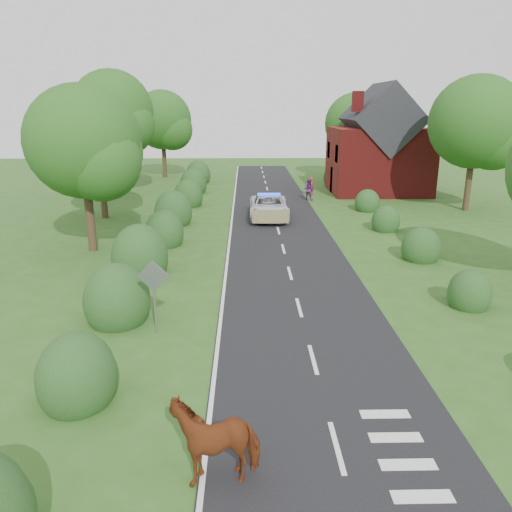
{
  "coord_description": "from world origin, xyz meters",
  "views": [
    {
      "loc": [
        -2.0,
        -13.32,
        7.28
      ],
      "look_at": [
        -1.57,
        6.48,
        1.3
      ],
      "focal_mm": 35.0,
      "sensor_mm": 36.0,
      "label": 1
    }
  ],
  "objects_px": {
    "cow": "(216,441)",
    "pedestrian_purple": "(309,190)",
    "police_van": "(269,207)",
    "road_sign": "(154,286)",
    "pedestrian_red": "(311,186)"
  },
  "relations": [
    {
      "from": "cow",
      "to": "pedestrian_purple",
      "type": "bearing_deg",
      "value": 156.86
    },
    {
      "from": "police_van",
      "to": "pedestrian_purple",
      "type": "height_order",
      "value": "pedestrian_purple"
    },
    {
      "from": "road_sign",
      "to": "pedestrian_purple",
      "type": "relative_size",
      "value": 1.5
    },
    {
      "from": "road_sign",
      "to": "cow",
      "type": "height_order",
      "value": "road_sign"
    },
    {
      "from": "road_sign",
      "to": "police_van",
      "type": "bearing_deg",
      "value": 75.48
    },
    {
      "from": "pedestrian_red",
      "to": "pedestrian_purple",
      "type": "distance_m",
      "value": 2.25
    },
    {
      "from": "pedestrian_purple",
      "to": "police_van",
      "type": "bearing_deg",
      "value": 90.34
    },
    {
      "from": "road_sign",
      "to": "pedestrian_red",
      "type": "relative_size",
      "value": 1.64
    },
    {
      "from": "cow",
      "to": "police_van",
      "type": "xyz_separation_m",
      "value": [
        2.22,
        24.38,
        0.03
      ]
    },
    {
      "from": "pedestrian_red",
      "to": "pedestrian_purple",
      "type": "relative_size",
      "value": 0.92
    },
    {
      "from": "cow",
      "to": "pedestrian_purple",
      "type": "height_order",
      "value": "pedestrian_purple"
    },
    {
      "from": "cow",
      "to": "pedestrian_red",
      "type": "relative_size",
      "value": 1.35
    },
    {
      "from": "cow",
      "to": "pedestrian_red",
      "type": "bearing_deg",
      "value": 156.78
    },
    {
      "from": "road_sign",
      "to": "cow",
      "type": "relative_size",
      "value": 1.22
    },
    {
      "from": "pedestrian_red",
      "to": "cow",
      "type": "bearing_deg",
      "value": 60.2
    }
  ]
}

